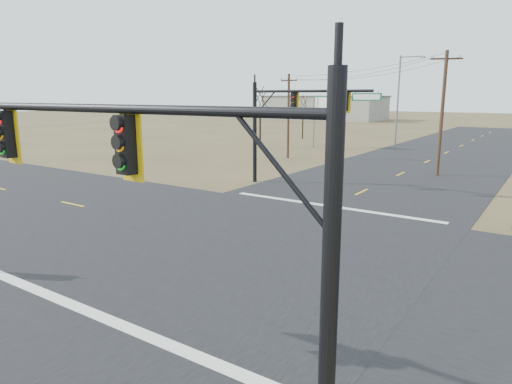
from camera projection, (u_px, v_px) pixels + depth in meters
ground at (252, 243)px, 18.51m from camera, size 320.00×320.00×0.00m
road_ew at (252, 243)px, 18.51m from camera, size 160.00×14.00×0.02m
road_ns at (252, 243)px, 18.51m from camera, size 14.00×160.00×0.02m
stop_bar_near at (97, 315)px, 12.42m from camera, size 12.00×0.40×0.01m
stop_bar_far at (331, 206)px, 24.59m from camera, size 12.00×0.40×0.01m
mast_arm_near at (128, 170)px, 8.19m from camera, size 10.33×0.43×6.26m
mast_arm_far at (294, 111)px, 29.05m from camera, size 8.83×0.46×6.75m
utility_pole_near at (442, 112)px, 33.24m from camera, size 2.10×0.93×9.04m
utility_pole_far at (288, 114)px, 42.80m from camera, size 1.90×0.52×7.83m
highway_sign at (323, 111)px, 51.37m from camera, size 3.00×0.90×5.80m
streetlight_c at (400, 95)px, 54.38m from camera, size 2.93×0.38×10.49m
bare_tree_a at (260, 97)px, 51.05m from camera, size 3.87×3.87×7.26m
bare_tree_b at (303, 102)px, 62.01m from camera, size 2.55×2.55×6.26m
warehouse_left at (325, 108)px, 112.80m from camera, size 28.00×14.00×5.50m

